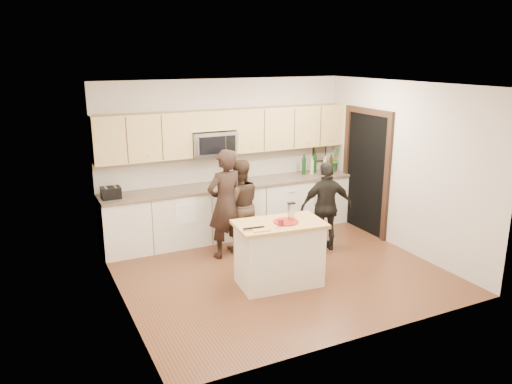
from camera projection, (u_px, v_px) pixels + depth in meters
name	position (u px, v px, depth m)	size (l,w,h in m)	color
floor	(278.00, 271.00, 7.38)	(4.50, 4.50, 0.00)	brown
room_shell	(280.00, 156.00, 6.92)	(4.52, 4.02, 2.71)	#B9AC9E
back_cabinetry	(233.00, 209.00, 8.72)	(4.50, 0.66, 0.94)	beige
upper_cabinetry	(230.00, 130.00, 8.50)	(4.50, 0.33, 0.75)	tan
microwave	(212.00, 143.00, 8.37)	(0.76, 0.41, 0.40)	silver
doorway	(366.00, 168.00, 8.79)	(0.06, 1.25, 2.20)	black
framed_picture	(319.00, 152.00, 9.58)	(0.30, 0.03, 0.38)	black
dish_towel	(183.00, 201.00, 8.07)	(0.34, 0.60, 0.48)	white
island	(279.00, 253.00, 6.85)	(1.26, 0.81, 0.90)	beige
red_plate	(286.00, 222.00, 6.74)	(0.34, 0.34, 0.02)	maroon
box_grater	(291.00, 211.00, 6.80)	(0.10, 0.07, 0.23)	silver
drink_glass	(281.00, 223.00, 6.59)	(0.08, 0.08, 0.09)	maroon
cutting_board	(260.00, 229.00, 6.44)	(0.23, 0.18, 0.02)	#AC8547
tongs	(254.00, 228.00, 6.45)	(0.29, 0.03, 0.02)	black
knife	(259.00, 227.00, 6.50)	(0.22, 0.02, 0.01)	silver
toaster	(111.00, 193.00, 7.69)	(0.29, 0.24, 0.18)	black
bottle_cluster	(317.00, 164.00, 9.29)	(0.59, 0.20, 0.41)	black
orchid	(334.00, 159.00, 9.44)	(0.26, 0.21, 0.48)	#2E6E2C
woman_left	(225.00, 204.00, 7.70)	(0.63, 0.41, 1.72)	black
woman_center	(239.00, 205.00, 8.02)	(0.73, 0.57, 1.50)	#312118
woman_right	(326.00, 207.00, 8.01)	(0.85, 0.35, 1.45)	black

